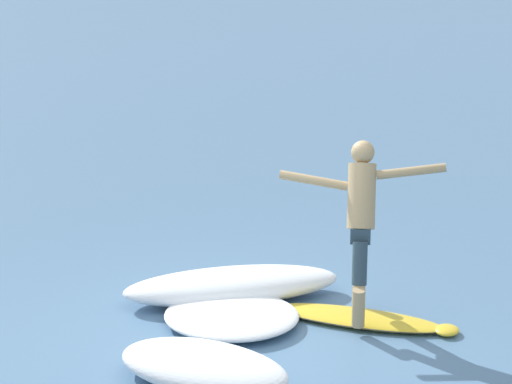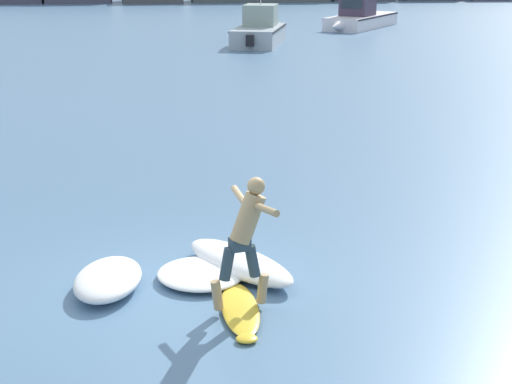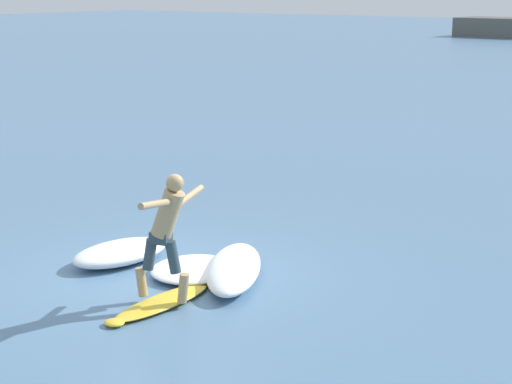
% 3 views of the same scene
% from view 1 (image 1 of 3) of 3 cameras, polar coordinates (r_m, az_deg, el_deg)
% --- Properties ---
extents(ground_plane, '(200.00, 200.00, 0.00)m').
position_cam_1_polar(ground_plane, '(11.97, -0.87, -7.07)').
color(ground_plane, '#53799D').
extents(surfboard, '(0.52, 1.93, 0.22)m').
position_cam_1_polar(surfboard, '(12.43, 4.98, -5.95)').
color(surfboard, yellow).
rests_on(surfboard, ground).
extents(surfer, '(0.85, 1.64, 1.77)m').
position_cam_1_polar(surfer, '(12.14, 4.97, -1.03)').
color(surfer, tan).
rests_on(surfer, surfboard).
extents(wave_foam_at_tail, '(1.49, 1.58, 0.18)m').
position_cam_1_polar(wave_foam_at_tail, '(12.33, -1.16, -5.84)').
color(wave_foam_at_tail, white).
rests_on(wave_foam_at_tail, ground).
extents(wave_foam_at_nose, '(1.16, 1.78, 0.32)m').
position_cam_1_polar(wave_foam_at_nose, '(11.10, -2.47, -8.23)').
color(wave_foam_at_nose, white).
rests_on(wave_foam_at_nose, ground).
extents(wave_foam_beside, '(1.88, 2.38, 0.33)m').
position_cam_1_polar(wave_foam_beside, '(12.89, -1.16, -4.42)').
color(wave_foam_beside, white).
rests_on(wave_foam_beside, ground).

